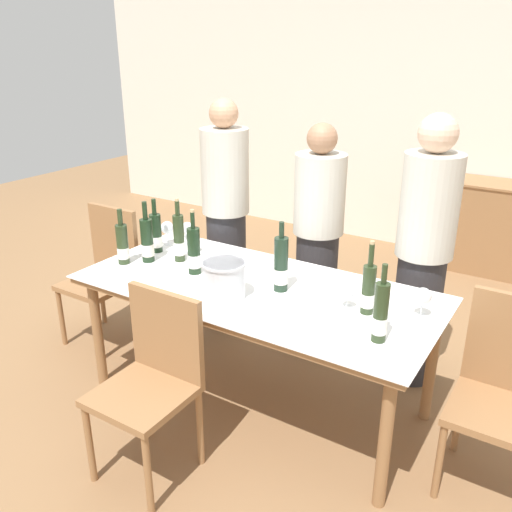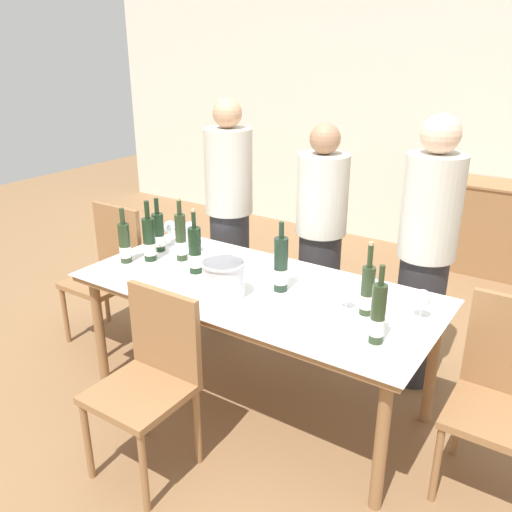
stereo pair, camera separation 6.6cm
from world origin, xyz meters
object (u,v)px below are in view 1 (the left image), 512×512
(wine_glass_0, at_px, (347,292))
(wine_glass_5, at_px, (187,229))
(wine_glass_1, at_px, (152,231))
(chair_right_end, at_px, (505,385))
(wine_glass_2, at_px, (423,297))
(wine_glass_4, at_px, (167,228))
(sideboard_cabinet, at_px, (507,230))
(person_guest_right, at_px, (423,255))
(wine_bottle_4, at_px, (179,239))
(wine_bottle_3, at_px, (156,234))
(ice_bucket, at_px, (224,278))
(wine_bottle_0, at_px, (368,290))
(person_host, at_px, (226,218))
(person_guest_left, at_px, (318,240))
(dining_table, at_px, (256,297))
(wine_bottle_7, at_px, (123,245))
(wine_bottle_2, at_px, (194,252))
(wine_glass_3, at_px, (191,236))
(chair_left_end, at_px, (106,267))
(chair_near_front, at_px, (153,373))
(wine_bottle_6, at_px, (147,241))
(wine_bottle_5, at_px, (281,266))
(wine_bottle_1, at_px, (381,314))

(wine_glass_0, xyz_separation_m, wine_glass_5, (-1.25, 0.28, 0.02))
(wine_glass_1, height_order, chair_right_end, chair_right_end)
(wine_glass_5, bearing_deg, wine_glass_2, -6.25)
(wine_glass_4, bearing_deg, chair_right_end, -4.47)
(sideboard_cabinet, height_order, person_guest_right, person_guest_right)
(wine_bottle_4, bearing_deg, chair_right_end, 0.52)
(sideboard_cabinet, distance_m, wine_bottle_3, 3.21)
(ice_bucket, distance_m, wine_bottle_0, 0.73)
(person_host, height_order, person_guest_left, person_host)
(dining_table, bearing_deg, chair_right_end, 4.00)
(wine_bottle_0, bearing_deg, chair_right_end, 4.74)
(wine_glass_4, bearing_deg, wine_glass_5, 24.95)
(wine_glass_1, relative_size, person_host, 0.09)
(wine_bottle_7, xyz_separation_m, wine_glass_0, (1.37, 0.17, -0.03))
(wine_bottle_2, relative_size, wine_glass_3, 2.46)
(chair_right_end, bearing_deg, wine_glass_4, 175.53)
(wine_bottle_4, relative_size, person_guest_left, 0.26)
(chair_left_end, distance_m, chair_near_front, 1.39)
(wine_bottle_6, relative_size, wine_bottle_7, 1.11)
(wine_bottle_4, xyz_separation_m, chair_left_end, (-0.69, 0.02, -0.35))
(sideboard_cabinet, xyz_separation_m, wine_glass_4, (-1.74, -2.54, 0.43))
(dining_table, distance_m, wine_glass_3, 0.67)
(sideboard_cabinet, distance_m, wine_bottle_7, 3.44)
(wine_bottle_0, bearing_deg, wine_bottle_2, -176.46)
(wine_glass_3, distance_m, person_guest_right, 1.41)
(chair_right_end, relative_size, person_guest_right, 0.57)
(wine_glass_1, distance_m, wine_glass_3, 0.29)
(wine_glass_2, xyz_separation_m, person_guest_right, (-0.17, 0.59, -0.02))
(wine_glass_1, distance_m, wine_glass_5, 0.23)
(ice_bucket, distance_m, wine_bottle_6, 0.69)
(chair_near_front, bearing_deg, wine_bottle_6, 133.14)
(person_host, bearing_deg, person_guest_right, 1.07)
(wine_bottle_3, distance_m, wine_glass_2, 1.68)
(wine_glass_0, xyz_separation_m, wine_glass_2, (0.34, 0.11, 0.02))
(wine_bottle_3, bearing_deg, chair_near_front, -49.78)
(wine_bottle_2, height_order, person_host, person_host)
(chair_near_front, bearing_deg, wine_bottle_3, 130.22)
(wine_bottle_3, relative_size, wine_bottle_5, 0.90)
(wine_bottle_3, height_order, wine_bottle_5, wine_bottle_5)
(wine_glass_0, bearing_deg, person_guest_left, 125.09)
(wine_bottle_4, relative_size, wine_bottle_5, 1.02)
(wine_glass_1, xyz_separation_m, person_guest_right, (1.60, 0.56, -0.02))
(ice_bucket, bearing_deg, chair_right_end, 11.59)
(wine_bottle_0, height_order, wine_bottle_1, wine_bottle_0)
(sideboard_cabinet, height_order, wine_bottle_2, wine_bottle_2)
(person_host, bearing_deg, chair_left_end, -133.76)
(chair_near_front, bearing_deg, dining_table, 78.68)
(wine_glass_3, height_order, chair_near_front, chair_near_front)
(ice_bucket, height_order, person_host, person_host)
(chair_left_end, distance_m, person_guest_left, 1.47)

